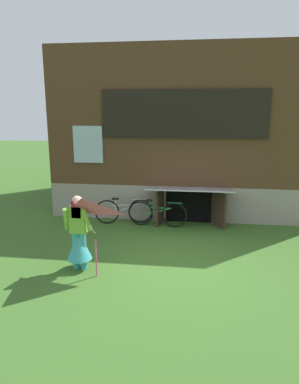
% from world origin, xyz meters
% --- Properties ---
extents(ground_plane, '(60.00, 60.00, 0.00)m').
position_xyz_m(ground_plane, '(0.00, 0.00, 0.00)').
color(ground_plane, '#386023').
extents(log_house, '(8.21, 6.65, 5.17)m').
position_xyz_m(log_house, '(-0.00, 5.76, 2.58)').
color(log_house, gray).
rests_on(log_house, ground_plane).
extents(person, '(0.61, 0.52, 1.60)m').
position_xyz_m(person, '(-2.00, -0.55, 0.67)').
color(person, teal).
rests_on(person, ground_plane).
extents(kite, '(1.05, 1.13, 1.55)m').
position_xyz_m(kite, '(-1.70, -1.14, 1.27)').
color(kite, '#E54C7F').
rests_on(kite, ground_plane).
extents(bicycle_green, '(1.72, 0.14, 0.78)m').
position_xyz_m(bicycle_green, '(-0.68, 2.45, 0.38)').
color(bicycle_green, black).
rests_on(bicycle_green, ground_plane).
extents(bicycle_silver, '(1.69, 0.41, 0.78)m').
position_xyz_m(bicycle_silver, '(-1.70, 2.59, 0.38)').
color(bicycle_silver, black).
rests_on(bicycle_silver, ground_plane).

